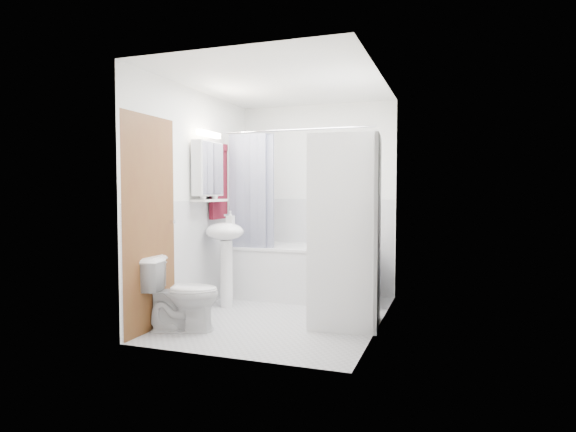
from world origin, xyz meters
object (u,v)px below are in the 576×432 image
(sink, at_px, (225,245))
(washer_dryer, at_px, (345,231))
(bathtub, at_px, (304,269))
(toilet, at_px, (182,294))

(sink, relative_size, washer_dryer, 0.57)
(bathtub, bearing_deg, sink, -134.29)
(bathtub, xyz_separation_m, sink, (-0.70, -0.72, 0.35))
(washer_dryer, xyz_separation_m, toilet, (-1.40, -0.70, -0.58))
(bathtub, distance_m, sink, 1.06)
(toilet, bearing_deg, washer_dryer, -81.55)
(bathtub, distance_m, washer_dryer, 1.35)
(sink, height_order, washer_dryer, washer_dryer)
(sink, bearing_deg, bathtub, 45.71)
(sink, bearing_deg, toilet, -87.99)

